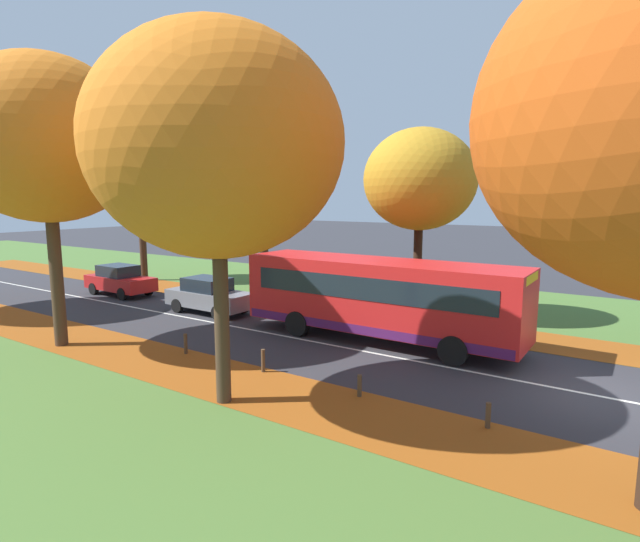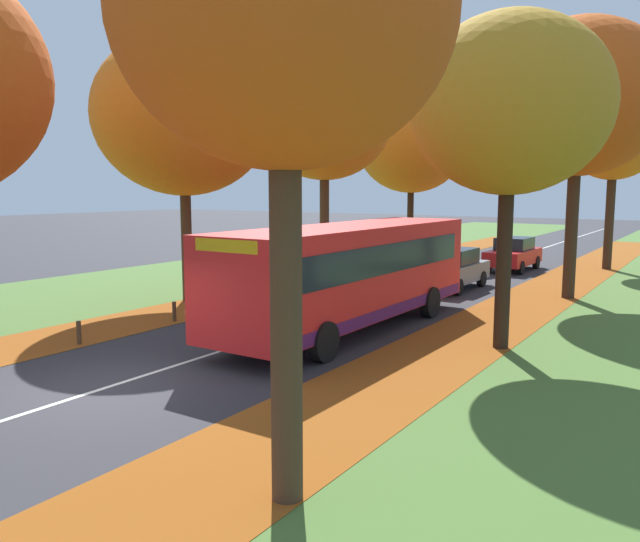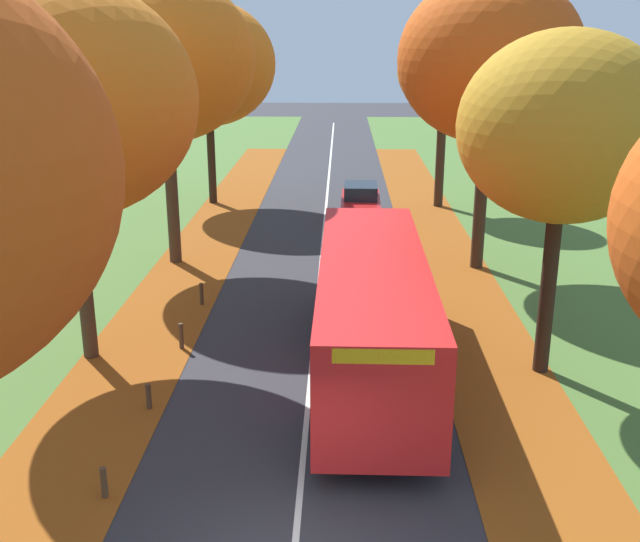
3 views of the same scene
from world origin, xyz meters
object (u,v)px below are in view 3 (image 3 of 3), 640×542
at_px(tree_left_mid, 164,59).
at_px(tree_left_far, 207,64).
at_px(bollard_fifth, 202,294).
at_px(car_red_following, 361,203).
at_px(tree_right_near, 564,128).
at_px(bus, 372,309).
at_px(car_grey_lead, 355,247).
at_px(tree_left_near, 66,101).
at_px(tree_right_mid, 490,60).
at_px(bollard_second, 104,483).
at_px(bollard_third, 149,397).
at_px(bollard_fourth, 181,336).
at_px(tree_right_far, 445,71).

distance_m(tree_left_mid, tree_left_far, 9.87).
distance_m(bollard_fifth, car_red_following, 12.10).
height_order(tree_right_near, bollard_fifth, tree_right_near).
xyz_separation_m(bus, car_grey_lead, (-0.27, 8.51, -0.89)).
bearing_deg(tree_left_near, bollard_fifth, 60.66).
xyz_separation_m(tree_left_far, tree_right_mid, (11.15, -10.23, 0.56)).
height_order(bollard_second, car_red_following, car_red_following).
height_order(bollard_third, car_red_following, car_red_following).
bearing_deg(bus, bollard_second, -133.44).
distance_m(tree_left_mid, bollard_fifth, 8.35).
relative_size(bollard_second, car_red_following, 0.14).
height_order(tree_left_far, bollard_fourth, tree_left_far).
bearing_deg(tree_left_mid, car_grey_lead, -6.22).
bearing_deg(tree_left_far, bus, -69.70).
distance_m(tree_left_mid, car_red_following, 11.39).
distance_m(tree_left_far, bollard_fifth, 15.78).
bearing_deg(bollard_third, bollard_fourth, 89.28).
bearing_deg(tree_left_near, tree_left_mid, 87.08).
height_order(tree_right_near, tree_right_mid, tree_right_mid).
bearing_deg(bollard_fifth, bollard_second, -89.82).
bearing_deg(car_grey_lead, bus, -88.17).
distance_m(tree_right_near, bollard_fifth, 11.73).
bearing_deg(bollard_third, tree_left_far, 95.50).
bearing_deg(bollard_fifth, tree_left_mid, 111.47).
bearing_deg(bollard_fourth, bus, -15.57).
bearing_deg(bollard_fourth, tree_right_mid, 39.40).
bearing_deg(tree_right_near, car_red_following, 105.04).
bearing_deg(car_red_following, tree_right_mid, -59.67).
bearing_deg(tree_left_mid, tree_left_near, -92.92).
distance_m(bus, car_grey_lead, 8.56).
xyz_separation_m(tree_left_mid, bollard_third, (1.78, -11.18, -6.86)).
height_order(tree_left_far, car_grey_lead, tree_left_far).
bearing_deg(tree_right_mid, bus, -114.82).
bearing_deg(bus, bollard_fifth, 136.84).
relative_size(tree_left_mid, tree_left_far, 1.05).
xyz_separation_m(tree_right_near, tree_right_far, (-0.31, 18.33, 0.33)).
height_order(tree_right_near, bollard_fourth, tree_right_near).
bearing_deg(tree_right_far, tree_left_mid, -138.75).
bearing_deg(tree_left_far, tree_left_mid, -88.58).
height_order(bollard_second, bus, bus).
relative_size(tree_right_mid, bollard_second, 16.20).
bearing_deg(tree_left_near, car_red_following, 63.69).
xyz_separation_m(bollard_fifth, car_red_following, (5.15, 10.94, 0.46)).
relative_size(tree_left_far, tree_right_near, 1.16).
height_order(tree_left_mid, tree_right_near, tree_left_mid).
xyz_separation_m(bollard_second, bus, (5.02, 5.30, 1.40)).
height_order(tree_right_near, bus, tree_right_near).
bearing_deg(bollard_fourth, bollard_fifth, 90.98).
relative_size(tree_right_near, tree_right_far, 0.98).
xyz_separation_m(tree_left_mid, bollard_fifth, (1.77, -4.49, -6.81)).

